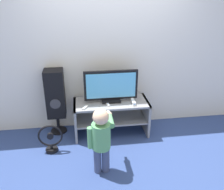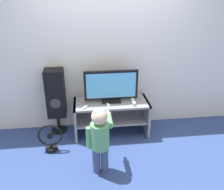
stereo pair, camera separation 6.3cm
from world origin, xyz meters
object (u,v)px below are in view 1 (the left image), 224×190
object	(u,v)px
game_console	(133,102)
remote_secondary	(108,104)
child	(101,136)
speaker_tower	(55,95)
remote_primary	(85,107)
television	(111,87)
floor_fan	(51,140)

from	to	relation	value
game_console	remote_secondary	size ratio (longest dim) A/B	1.43
child	speaker_tower	size ratio (longest dim) A/B	0.85
speaker_tower	remote_secondary	bearing A→B (deg)	-17.19
game_console	remote_secondary	xyz separation A→B (m)	(-0.40, 0.01, -0.02)
child	speaker_tower	world-z (taller)	speaker_tower
speaker_tower	remote_primary	bearing A→B (deg)	-34.87
television	speaker_tower	distance (m)	0.89
remote_primary	child	bearing A→B (deg)	-76.96
child	floor_fan	xyz separation A→B (m)	(-0.70, 0.52, -0.34)
game_console	child	bearing A→B (deg)	-125.95
floor_fan	television	bearing A→B (deg)	23.23
child	remote_primary	bearing A→B (deg)	103.04
remote_primary	speaker_tower	xyz separation A→B (m)	(-0.45, 0.31, 0.10)
remote_primary	floor_fan	bearing A→B (deg)	-157.36
television	game_console	xyz separation A→B (m)	(0.33, -0.13, -0.22)
television	child	xyz separation A→B (m)	(-0.25, -0.93, -0.27)
remote_secondary	speaker_tower	distance (m)	0.85
child	floor_fan	distance (m)	0.94
television	remote_primary	bearing A→B (deg)	-156.04
television	remote_primary	world-z (taller)	television
remote_secondary	television	bearing A→B (deg)	61.37
child	game_console	bearing A→B (deg)	54.05
speaker_tower	floor_fan	xyz separation A→B (m)	(-0.07, -0.53, -0.47)
remote_secondary	floor_fan	xyz separation A→B (m)	(-0.88, -0.28, -0.38)
television	floor_fan	size ratio (longest dim) A/B	1.89
television	child	bearing A→B (deg)	-104.85
remote_primary	remote_secondary	distance (m)	0.36
television	remote_primary	xyz separation A→B (m)	(-0.42, -0.19, -0.24)
remote_primary	speaker_tower	distance (m)	0.56
child	television	bearing A→B (deg)	75.15
floor_fan	remote_secondary	bearing A→B (deg)	17.99
remote_primary	child	world-z (taller)	child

